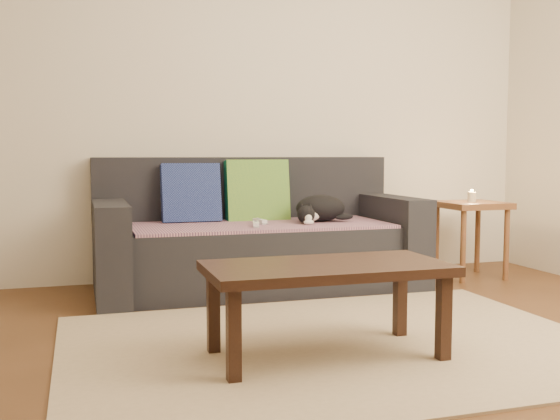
{
  "coord_description": "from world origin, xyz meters",
  "views": [
    {
      "loc": [
        -1.13,
        -2.62,
        0.89
      ],
      "look_at": [
        0.05,
        1.2,
        0.55
      ],
      "focal_mm": 42.0,
      "sensor_mm": 36.0,
      "label": 1
    }
  ],
  "objects_px": {
    "wii_remote_a": "(256,224)",
    "wii_remote_b": "(260,221)",
    "side_table": "(471,215)",
    "sofa": "(256,242)",
    "coffee_table": "(327,276)",
    "cat": "(319,209)"
  },
  "relations": [
    {
      "from": "wii_remote_b",
      "to": "sofa",
      "type": "bearing_deg",
      "value": -11.5
    },
    {
      "from": "sofa",
      "to": "wii_remote_b",
      "type": "height_order",
      "value": "sofa"
    },
    {
      "from": "wii_remote_b",
      "to": "coffee_table",
      "type": "relative_size",
      "value": 0.14
    },
    {
      "from": "side_table",
      "to": "sofa",
      "type": "bearing_deg",
      "value": 176.1
    },
    {
      "from": "wii_remote_a",
      "to": "coffee_table",
      "type": "relative_size",
      "value": 0.14
    },
    {
      "from": "cat",
      "to": "wii_remote_b",
      "type": "distance_m",
      "value": 0.42
    },
    {
      "from": "wii_remote_b",
      "to": "coffee_table",
      "type": "xyz_separation_m",
      "value": [
        -0.1,
        -1.47,
        -0.09
      ]
    },
    {
      "from": "wii_remote_a",
      "to": "cat",
      "type": "bearing_deg",
      "value": -58.29
    },
    {
      "from": "wii_remote_a",
      "to": "wii_remote_b",
      "type": "xyz_separation_m",
      "value": [
        0.07,
        0.16,
        0.0
      ]
    },
    {
      "from": "cat",
      "to": "wii_remote_a",
      "type": "xyz_separation_m",
      "value": [
        -0.49,
        -0.16,
        -0.07
      ]
    },
    {
      "from": "wii_remote_a",
      "to": "side_table",
      "type": "bearing_deg",
      "value": -71.53
    },
    {
      "from": "cat",
      "to": "side_table",
      "type": "bearing_deg",
      "value": -4.46
    },
    {
      "from": "sofa",
      "to": "wii_remote_a",
      "type": "height_order",
      "value": "sofa"
    },
    {
      "from": "cat",
      "to": "wii_remote_a",
      "type": "height_order",
      "value": "cat"
    },
    {
      "from": "wii_remote_b",
      "to": "side_table",
      "type": "height_order",
      "value": "side_table"
    },
    {
      "from": "wii_remote_a",
      "to": "wii_remote_b",
      "type": "bearing_deg",
      "value": -10.52
    },
    {
      "from": "cat",
      "to": "wii_remote_b",
      "type": "height_order",
      "value": "cat"
    },
    {
      "from": "sofa",
      "to": "coffee_table",
      "type": "bearing_deg",
      "value": -93.94
    },
    {
      "from": "wii_remote_a",
      "to": "side_table",
      "type": "xyz_separation_m",
      "value": [
        1.65,
        0.15,
        -0.0
      ]
    },
    {
      "from": "wii_remote_a",
      "to": "wii_remote_b",
      "type": "distance_m",
      "value": 0.17
    },
    {
      "from": "coffee_table",
      "to": "cat",
      "type": "bearing_deg",
      "value": 70.56
    },
    {
      "from": "wii_remote_a",
      "to": "wii_remote_b",
      "type": "height_order",
      "value": "same"
    }
  ]
}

